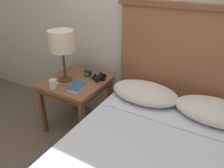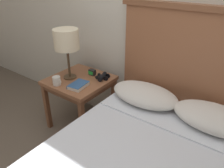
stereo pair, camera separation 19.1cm
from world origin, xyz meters
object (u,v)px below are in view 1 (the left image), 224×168
Objects in this scene: nightstand at (76,87)px; book_on_nightstand at (76,87)px; coffee_mug at (54,84)px; binoculars_pair at (99,77)px; alarm_clock at (88,73)px; table_lamp at (62,42)px.

nightstand is 2.83× the size of book_on_nightstand.
coffee_mug is at bearing -109.97° from nightstand.
coffee_mug is (-0.08, -0.22, 0.12)m from nightstand.
binoculars_pair is 2.35× the size of alarm_clock.
coffee_mug is at bearing -126.60° from binoculars_pair.
alarm_clock reaches higher than binoculars_pair.
alarm_clock is at bearing 72.23° from nightstand.
nightstand is 5.63× the size of coffee_mug.
nightstand is 3.52× the size of binoculars_pair.
coffee_mug is (-0.27, -0.36, 0.02)m from binoculars_pair.
nightstand is 0.19m from alarm_clock.
binoculars_pair is at bearing 74.47° from book_on_nightstand.
book_on_nightstand is 1.24× the size of binoculars_pair.
book_on_nightstand is at bearing -76.36° from alarm_clock.
binoculars_pair is at bearing 31.52° from table_lamp.
table_lamp is 4.85× the size of coffee_mug.
table_lamp is 0.44m from book_on_nightstand.
coffee_mug is at bearing -84.72° from table_lamp.
alarm_clock is at bearing 103.64° from book_on_nightstand.
table_lamp is at bearing -128.72° from alarm_clock.
nightstand is at bearing 70.03° from coffee_mug.
table_lamp reaches higher than coffee_mug.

